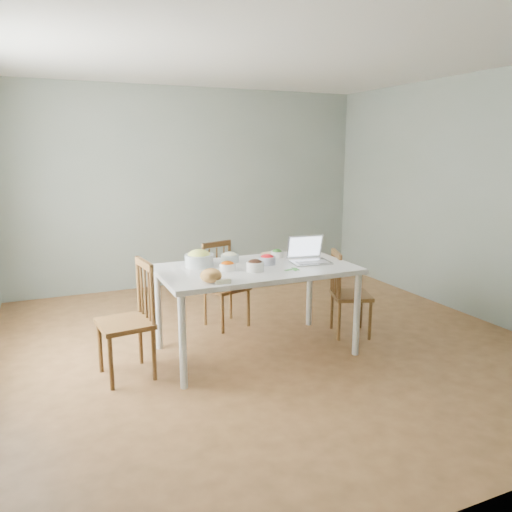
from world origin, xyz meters
name	(u,v)px	position (x,y,z in m)	size (l,w,h in m)	color
floor	(267,343)	(0.00, 0.00, 0.00)	(5.00, 5.00, 0.00)	brown
ceiling	(269,53)	(0.00, 0.00, 2.70)	(5.00, 5.00, 0.00)	white
wall_back	(192,188)	(0.00, 2.50, 1.35)	(5.00, 0.00, 2.70)	gray
wall_front	(491,262)	(0.00, -2.50, 1.35)	(5.00, 0.00, 2.70)	gray
wall_right	(468,197)	(2.50, 0.00, 1.35)	(0.00, 5.00, 2.70)	gray
dining_table	(256,310)	(-0.19, -0.14, 0.41)	(1.76, 0.99, 0.83)	white
chair_far	(226,285)	(-0.20, 0.62, 0.45)	(0.40, 0.38, 0.90)	#432A0E
chair_left	(125,321)	(-1.39, -0.18, 0.49)	(0.43, 0.41, 0.98)	#432A0E
chair_right	(351,293)	(0.89, -0.12, 0.44)	(0.39, 0.37, 0.88)	#432A0E
bread_boule	(211,275)	(-0.73, -0.50, 0.88)	(0.18, 0.18, 0.12)	#B28442
butter_stick	(223,282)	(-0.66, -0.57, 0.84)	(0.12, 0.04, 0.03)	#F5F0BF
bowl_squash	(199,258)	(-0.66, 0.08, 0.90)	(0.26, 0.26, 0.15)	#EEEF72
bowl_carrot	(228,266)	(-0.47, -0.16, 0.87)	(0.14, 0.14, 0.08)	#D13600
bowl_onion	(230,257)	(-0.33, 0.14, 0.87)	(0.17, 0.17, 0.09)	beige
bowl_mushroom	(255,265)	(-0.26, -0.29, 0.88)	(0.16, 0.16, 0.10)	black
bowl_redpep	(267,259)	(-0.05, -0.10, 0.87)	(0.16, 0.16, 0.09)	red
bowl_broccoli	(277,253)	(0.17, 0.15, 0.87)	(0.13, 0.13, 0.08)	#103E13
flatbread	(272,255)	(0.15, 0.23, 0.84)	(0.22, 0.22, 0.02)	tan
basil_bunch	(291,269)	(0.05, -0.38, 0.84)	(0.17, 0.17, 0.02)	#1A4F13
laptop	(311,250)	(0.35, -0.22, 0.95)	(0.35, 0.31, 0.24)	silver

